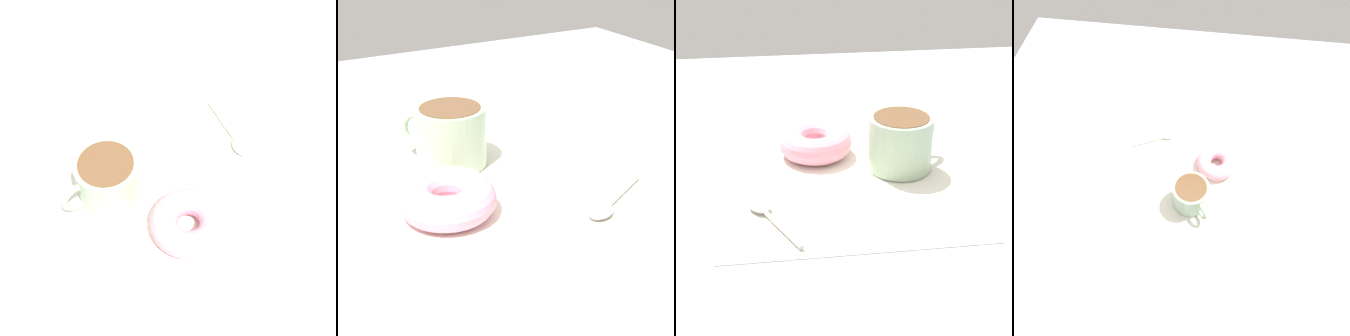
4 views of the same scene
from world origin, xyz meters
TOP-DOWN VIEW (x-y plane):
  - ground_plane at (0.00, 0.00)cm, footprint 120.00×120.00cm
  - napkin at (2.09, -0.56)cm, footprint 31.07×31.07cm
  - coffee_cup at (-6.02, -3.81)cm, footprint 10.27×8.93cm
  - donut at (4.99, -9.11)cm, footprint 10.25×10.25cm
  - spoon at (12.26, 5.96)cm, footprint 6.57×11.18cm

SIDE VIEW (x-z plane):
  - ground_plane at x=0.00cm, z-range -2.00..0.00cm
  - napkin at x=2.09cm, z-range 0.00..0.30cm
  - spoon at x=12.26cm, z-range 0.25..1.15cm
  - donut at x=4.99cm, z-range 0.30..4.01cm
  - coffee_cup at x=-6.02cm, z-range 0.44..7.78cm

